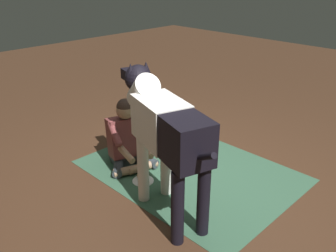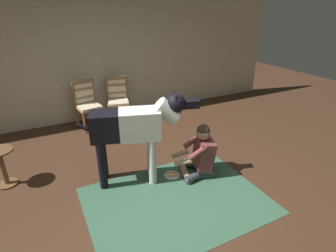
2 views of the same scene
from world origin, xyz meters
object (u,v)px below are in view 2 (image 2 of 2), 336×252
(dining_chair_left_of_pair, at_px, (87,102))
(round_side_table, at_px, (2,165))
(person_sitting_on_floor, at_px, (200,154))
(hot_dog_on_plate, at_px, (172,174))
(dining_chair_right_of_pair, at_px, (118,98))
(large_dog, at_px, (135,127))

(dining_chair_left_of_pair, xyz_separation_m, round_side_table, (-1.52, -1.55, -0.21))
(person_sitting_on_floor, distance_m, round_side_table, 2.83)
(hot_dog_on_plate, bearing_deg, round_side_table, 158.36)
(dining_chair_left_of_pair, bearing_deg, person_sitting_on_floor, -66.30)
(dining_chair_left_of_pair, height_order, hot_dog_on_plate, dining_chair_left_of_pair)
(dining_chair_left_of_pair, height_order, round_side_table, dining_chair_left_of_pair)
(dining_chair_right_of_pair, distance_m, large_dog, 2.34)
(large_dog, bearing_deg, hot_dog_on_plate, -17.57)
(person_sitting_on_floor, distance_m, hot_dog_on_plate, 0.53)
(dining_chair_right_of_pair, relative_size, hot_dog_on_plate, 4.15)
(large_dog, xyz_separation_m, round_side_table, (-1.74, 0.73, -0.52))
(person_sitting_on_floor, bearing_deg, dining_chair_right_of_pair, 100.37)
(dining_chair_right_of_pair, relative_size, person_sitting_on_floor, 1.20)
(dining_chair_right_of_pair, distance_m, person_sitting_on_floor, 2.61)
(large_dog, bearing_deg, person_sitting_on_floor, -17.57)
(dining_chair_right_of_pair, bearing_deg, hot_dog_on_plate, -88.53)
(hot_dog_on_plate, relative_size, round_side_table, 0.42)
(dining_chair_left_of_pair, height_order, large_dog, large_dog)
(person_sitting_on_floor, xyz_separation_m, round_side_table, (-2.65, 1.02, -0.00))
(dining_chair_left_of_pair, xyz_separation_m, large_dog, (0.22, -2.28, 0.31))
(dining_chair_left_of_pair, distance_m, large_dog, 2.31)
(dining_chair_right_of_pair, height_order, round_side_table, dining_chair_right_of_pair)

